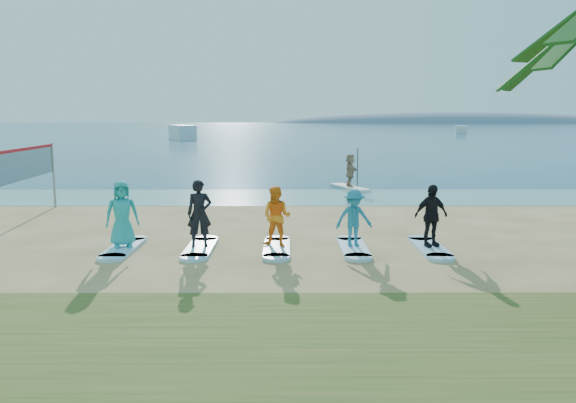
{
  "coord_description": "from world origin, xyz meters",
  "views": [
    {
      "loc": [
        0.79,
        -13.87,
        3.52
      ],
      "look_at": [
        0.84,
        2.0,
        1.1
      ],
      "focal_mm": 35.0,
      "sensor_mm": 36.0,
      "label": 1
    }
  ],
  "objects_px": {
    "paddleboard": "(350,188)",
    "student_2": "(277,217)",
    "student_1": "(199,213)",
    "surfboard_3": "(353,248)",
    "surfboard_0": "(124,248)",
    "boat_offshore_a": "(182,139)",
    "surfboard_4": "(430,248)",
    "paddleboarder": "(350,170)",
    "student_0": "(122,214)",
    "student_4": "(431,216)",
    "boat_offshore_b": "(461,133)",
    "student_3": "(354,218)",
    "volleyball_net": "(3,169)",
    "surfboard_2": "(277,248)",
    "surfboard_1": "(200,248)"
  },
  "relations": [
    {
      "from": "surfboard_0",
      "to": "surfboard_3",
      "type": "bearing_deg",
      "value": 0.0
    },
    {
      "from": "paddleboarder",
      "to": "student_0",
      "type": "xyz_separation_m",
      "value": [
        -7.46,
        -12.65,
        0.05
      ]
    },
    {
      "from": "volleyball_net",
      "to": "surfboard_2",
      "type": "bearing_deg",
      "value": -17.13
    },
    {
      "from": "paddleboard",
      "to": "student_2",
      "type": "xyz_separation_m",
      "value": [
        -3.38,
        -12.65,
        0.83
      ]
    },
    {
      "from": "paddleboarder",
      "to": "surfboard_0",
      "type": "relative_size",
      "value": 0.72
    },
    {
      "from": "volleyball_net",
      "to": "student_2",
      "type": "relative_size",
      "value": 5.66
    },
    {
      "from": "paddleboard",
      "to": "student_4",
      "type": "height_order",
      "value": "student_4"
    },
    {
      "from": "surfboard_0",
      "to": "surfboard_3",
      "type": "xyz_separation_m",
      "value": [
        6.13,
        0.0,
        0.0
      ]
    },
    {
      "from": "surfboard_3",
      "to": "paddleboarder",
      "type": "bearing_deg",
      "value": 83.98
    },
    {
      "from": "boat_offshore_a",
      "to": "surfboard_4",
      "type": "relative_size",
      "value": 4.14
    },
    {
      "from": "student_0",
      "to": "surfboard_2",
      "type": "height_order",
      "value": "student_0"
    },
    {
      "from": "surfboard_1",
      "to": "surfboard_4",
      "type": "distance_m",
      "value": 6.13
    },
    {
      "from": "paddleboard",
      "to": "student_0",
      "type": "xyz_separation_m",
      "value": [
        -7.46,
        -12.65,
        0.91
      ]
    },
    {
      "from": "boat_offshore_b",
      "to": "student_1",
      "type": "relative_size",
      "value": 3.54
    },
    {
      "from": "surfboard_3",
      "to": "student_1",
      "type": "bearing_deg",
      "value": 180.0
    },
    {
      "from": "surfboard_0",
      "to": "surfboard_2",
      "type": "xyz_separation_m",
      "value": [
        4.09,
        0.0,
        0.0
      ]
    },
    {
      "from": "boat_offshore_a",
      "to": "surfboard_4",
      "type": "bearing_deg",
      "value": -96.64
    },
    {
      "from": "volleyball_net",
      "to": "student_4",
      "type": "distance_m",
      "value": 12.84
    },
    {
      "from": "paddleboard",
      "to": "student_3",
      "type": "distance_m",
      "value": 12.74
    },
    {
      "from": "paddleboard",
      "to": "student_4",
      "type": "bearing_deg",
      "value": -108.34
    },
    {
      "from": "paddleboarder",
      "to": "student_4",
      "type": "xyz_separation_m",
      "value": [
        0.71,
        -12.65,
        0.0
      ]
    },
    {
      "from": "surfboard_3",
      "to": "surfboard_4",
      "type": "height_order",
      "value": "same"
    },
    {
      "from": "student_1",
      "to": "student_4",
      "type": "xyz_separation_m",
      "value": [
        6.13,
        0.0,
        -0.06
      ]
    },
    {
      "from": "paddleboarder",
      "to": "surfboard_4",
      "type": "relative_size",
      "value": 0.72
    },
    {
      "from": "surfboard_3",
      "to": "student_3",
      "type": "distance_m",
      "value": 0.81
    },
    {
      "from": "student_1",
      "to": "student_3",
      "type": "relative_size",
      "value": 1.17
    },
    {
      "from": "volleyball_net",
      "to": "student_0",
      "type": "distance_m",
      "value": 5.17
    },
    {
      "from": "volleyball_net",
      "to": "boat_offshore_a",
      "type": "xyz_separation_m",
      "value": [
        -7.35,
        69.88,
        -1.9
      ]
    },
    {
      "from": "boat_offshore_a",
      "to": "surfboard_2",
      "type": "height_order",
      "value": "boat_offshore_a"
    },
    {
      "from": "student_4",
      "to": "boat_offshore_b",
      "type": "bearing_deg",
      "value": 53.81
    },
    {
      "from": "surfboard_0",
      "to": "student_2",
      "type": "bearing_deg",
      "value": 0.0
    },
    {
      "from": "volleyball_net",
      "to": "boat_offshore_b",
      "type": "xyz_separation_m",
      "value": [
        46.58,
        104.78,
        -1.9
      ]
    },
    {
      "from": "paddleboard",
      "to": "surfboard_3",
      "type": "distance_m",
      "value": 12.72
    },
    {
      "from": "volleyball_net",
      "to": "student_3",
      "type": "xyz_separation_m",
      "value": [
        10.49,
        -2.6,
        -1.05
      ]
    },
    {
      "from": "student_2",
      "to": "student_4",
      "type": "distance_m",
      "value": 4.09
    },
    {
      "from": "boat_offshore_a",
      "to": "student_4",
      "type": "bearing_deg",
      "value": -96.64
    },
    {
      "from": "student_3",
      "to": "student_0",
      "type": "bearing_deg",
      "value": 169.59
    },
    {
      "from": "surfboard_0",
      "to": "surfboard_4",
      "type": "height_order",
      "value": "same"
    },
    {
      "from": "student_1",
      "to": "surfboard_3",
      "type": "xyz_separation_m",
      "value": [
        4.09,
        0.0,
        -0.93
      ]
    },
    {
      "from": "volleyball_net",
      "to": "paddleboard",
      "type": "relative_size",
      "value": 3.02
    },
    {
      "from": "paddleboard",
      "to": "student_1",
      "type": "xyz_separation_m",
      "value": [
        -5.42,
        -12.65,
        0.92
      ]
    },
    {
      "from": "surfboard_4",
      "to": "surfboard_2",
      "type": "bearing_deg",
      "value": 180.0
    },
    {
      "from": "surfboard_0",
      "to": "surfboard_3",
      "type": "relative_size",
      "value": 1.0
    },
    {
      "from": "surfboard_3",
      "to": "paddleboard",
      "type": "bearing_deg",
      "value": 83.98
    },
    {
      "from": "boat_offshore_b",
      "to": "student_1",
      "type": "bearing_deg",
      "value": -94.37
    },
    {
      "from": "surfboard_2",
      "to": "paddleboard",
      "type": "bearing_deg",
      "value": 75.05
    },
    {
      "from": "paddleboarder",
      "to": "surfboard_3",
      "type": "bearing_deg",
      "value": 168.8
    },
    {
      "from": "surfboard_3",
      "to": "surfboard_4",
      "type": "xyz_separation_m",
      "value": [
        2.04,
        0.0,
        0.0
      ]
    },
    {
      "from": "paddleboard",
      "to": "boat_offshore_a",
      "type": "bearing_deg",
      "value": 86.22
    },
    {
      "from": "student_3",
      "to": "surfboard_3",
      "type": "bearing_deg",
      "value": 0.0
    }
  ]
}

